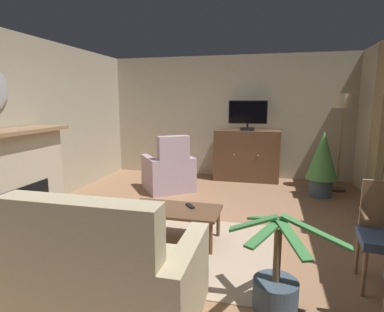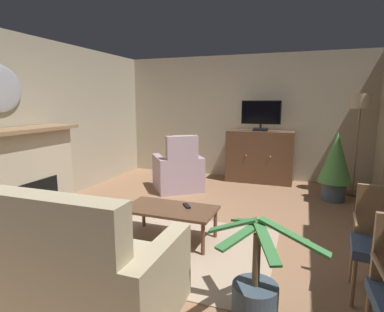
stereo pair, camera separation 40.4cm
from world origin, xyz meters
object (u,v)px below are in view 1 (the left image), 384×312
object	(u,v)px
television	(248,115)
potted_plant_tall_palm_by_window	(322,160)
fireplace	(11,183)
potted_plant_leafy_by_curtain	(276,286)
tv_remote	(190,206)
armchair_near_window	(169,173)
tv_cabinet	(247,156)
floor_lamp	(343,113)
coffee_table	(174,212)
cat	(88,246)
sofa_floral	(104,278)

from	to	relation	value
television	potted_plant_tall_palm_by_window	world-z (taller)	television
fireplace	potted_plant_leafy_by_curtain	distance (m)	3.42
television	tv_remote	distance (m)	3.19
tv_remote	armchair_near_window	bearing A→B (deg)	-12.29
tv_cabinet	tv_remote	world-z (taller)	tv_cabinet
potted_plant_tall_palm_by_window	floor_lamp	size ratio (longest dim) A/B	0.65
tv_cabinet	floor_lamp	bearing A→B (deg)	-12.64
coffee_table	potted_plant_leafy_by_curtain	xyz separation A→B (m)	(1.16, -0.99, -0.16)
cat	coffee_table	bearing A→B (deg)	35.94
coffee_table	cat	world-z (taller)	coffee_table
fireplace	floor_lamp	size ratio (longest dim) A/B	1.00
television	sofa_floral	bearing A→B (deg)	-98.99
potted_plant_tall_palm_by_window	cat	world-z (taller)	potted_plant_tall_palm_by_window
television	potted_plant_tall_palm_by_window	size ratio (longest dim) A/B	0.67
coffee_table	sofa_floral	world-z (taller)	sofa_floral
television	sofa_floral	distance (m)	4.72
sofa_floral	armchair_near_window	distance (m)	3.53
tv_remote	armchair_near_window	world-z (taller)	armchair_near_window
potted_plant_tall_palm_by_window	armchair_near_window	bearing A→B (deg)	-174.33
cat	television	bearing A→B (deg)	69.09
tv_cabinet	fireplace	bearing A→B (deg)	-129.64
potted_plant_tall_palm_by_window	cat	distance (m)	4.03
coffee_table	armchair_near_window	world-z (taller)	armchair_near_window
potted_plant_leafy_by_curtain	cat	xyz separation A→B (m)	(-1.95, 0.42, -0.09)
cat	floor_lamp	xyz separation A→B (m)	(3.11, 3.37, 1.33)
tv_remote	potted_plant_leafy_by_curtain	xyz separation A→B (m)	(0.98, -1.10, -0.22)
armchair_near_window	potted_plant_tall_palm_by_window	distance (m)	2.72
coffee_table	floor_lamp	bearing A→B (deg)	50.26
tv_cabinet	floor_lamp	xyz separation A→B (m)	(1.70, -0.38, 0.93)
tv_cabinet	armchair_near_window	xyz separation A→B (m)	(-1.34, -1.13, -0.17)
fireplace	potted_plant_leafy_by_curtain	xyz separation A→B (m)	(3.29, -0.85, -0.42)
television	potted_plant_tall_palm_by_window	xyz separation A→B (m)	(1.34, -0.81, -0.73)
coffee_table	floor_lamp	world-z (taller)	floor_lamp
television	floor_lamp	world-z (taller)	floor_lamp
potted_plant_leafy_by_curtain	potted_plant_tall_palm_by_window	size ratio (longest dim) A/B	0.78
sofa_floral	cat	world-z (taller)	sofa_floral
tv_remote	floor_lamp	distance (m)	3.59
fireplace	potted_plant_leafy_by_curtain	world-z (taller)	fireplace
television	cat	xyz separation A→B (m)	(-1.41, -3.69, -1.26)
cat	armchair_near_window	bearing A→B (deg)	88.51
cat	floor_lamp	world-z (taller)	floor_lamp
armchair_near_window	floor_lamp	bearing A→B (deg)	13.75
sofa_floral	television	bearing A→B (deg)	81.01
armchair_near_window	television	bearing A→B (deg)	38.65
coffee_table	potted_plant_leafy_by_curtain	distance (m)	1.53
tv_cabinet	cat	distance (m)	4.02
tv_cabinet	potted_plant_leafy_by_curtain	xyz separation A→B (m)	(0.54, -4.16, -0.31)
armchair_near_window	floor_lamp	size ratio (longest dim) A/B	0.65
television	coffee_table	world-z (taller)	television
tv_cabinet	cat	world-z (taller)	tv_cabinet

